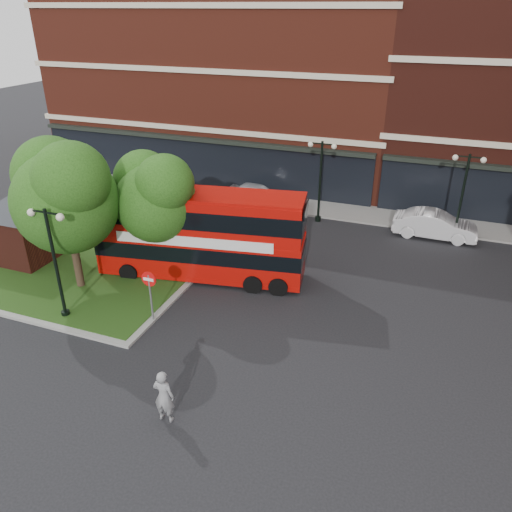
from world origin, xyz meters
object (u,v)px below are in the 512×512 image
at_px(car_white, 435,225).
at_px(woman, 164,396).
at_px(bus, 200,229).
at_px(car_silver, 257,194).

bearing_deg(car_white, woman, 158.07).
xyz_separation_m(woman, car_white, (7.33, 18.00, -0.20)).
distance_m(bus, woman, 9.79).
bearing_deg(woman, bus, -72.90).
bearing_deg(car_white, bus, 130.39).
distance_m(bus, car_silver, 10.57).
distance_m(car_silver, car_white, 11.59).
bearing_deg(car_silver, woman, -165.49).
height_order(bus, car_silver, bus).
xyz_separation_m(bus, woman, (3.17, -9.14, -1.53)).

